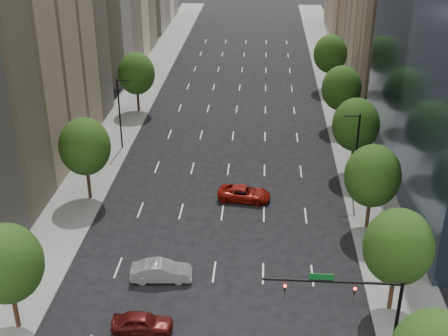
% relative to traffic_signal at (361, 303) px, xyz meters
% --- Properties ---
extents(sidewalk_left, '(6.00, 200.00, 0.15)m').
position_rel_traffic_signal_xyz_m(sidewalk_left, '(-26.03, 30.00, -5.10)').
color(sidewalk_left, slate).
rests_on(sidewalk_left, ground).
extents(sidewalk_right, '(6.00, 200.00, 0.15)m').
position_rel_traffic_signal_xyz_m(sidewalk_right, '(4.97, 30.00, -5.10)').
color(sidewalk_right, slate).
rests_on(sidewalk_right, ground).
extents(tree_right_1, '(5.20, 5.20, 8.75)m').
position_rel_traffic_signal_xyz_m(tree_right_1, '(3.47, 6.00, 0.58)').
color(tree_right_1, '#382316').
rests_on(tree_right_1, ground).
extents(tree_right_2, '(5.20, 5.20, 8.61)m').
position_rel_traffic_signal_xyz_m(tree_right_2, '(3.47, 18.00, 0.43)').
color(tree_right_2, '#382316').
rests_on(tree_right_2, ground).
extents(tree_right_3, '(5.20, 5.20, 8.89)m').
position_rel_traffic_signal_xyz_m(tree_right_3, '(3.47, 30.00, 0.72)').
color(tree_right_3, '#382316').
rests_on(tree_right_3, ground).
extents(tree_right_4, '(5.20, 5.20, 8.46)m').
position_rel_traffic_signal_xyz_m(tree_right_4, '(3.47, 44.00, 0.29)').
color(tree_right_4, '#382316').
rests_on(tree_right_4, ground).
extents(tree_right_5, '(5.20, 5.20, 8.75)m').
position_rel_traffic_signal_xyz_m(tree_right_5, '(3.47, 60.00, 0.58)').
color(tree_right_5, '#382316').
rests_on(tree_right_5, ground).
extents(tree_left_0, '(5.20, 5.20, 8.75)m').
position_rel_traffic_signal_xyz_m(tree_left_0, '(-24.53, 2.00, 0.58)').
color(tree_left_0, '#382316').
rests_on(tree_left_0, ground).
extents(tree_left_1, '(5.20, 5.20, 8.97)m').
position_rel_traffic_signal_xyz_m(tree_left_1, '(-24.53, 22.00, 0.79)').
color(tree_left_1, '#382316').
rests_on(tree_left_1, ground).
extents(tree_left_2, '(5.20, 5.20, 8.68)m').
position_rel_traffic_signal_xyz_m(tree_left_2, '(-24.53, 48.00, 0.50)').
color(tree_left_2, '#382316').
rests_on(tree_left_2, ground).
extents(streetlight_rn, '(1.70, 0.20, 9.00)m').
position_rel_traffic_signal_xyz_m(streetlight_rn, '(2.91, 25.00, -0.33)').
color(streetlight_rn, black).
rests_on(streetlight_rn, ground).
extents(streetlight_ln, '(1.70, 0.20, 9.00)m').
position_rel_traffic_signal_xyz_m(streetlight_ln, '(-23.96, 35.00, -0.33)').
color(streetlight_ln, black).
rests_on(streetlight_ln, ground).
extents(traffic_signal, '(9.12, 0.40, 7.38)m').
position_rel_traffic_signal_xyz_m(traffic_signal, '(0.00, 0.00, 0.00)').
color(traffic_signal, black).
rests_on(traffic_signal, ground).
extents(car_maroon, '(4.58, 1.95, 1.54)m').
position_rel_traffic_signal_xyz_m(car_maroon, '(-15.21, 2.25, -4.40)').
color(car_maroon, '#4B0E0C').
rests_on(car_maroon, ground).
extents(car_silver, '(5.22, 2.19, 1.68)m').
position_rel_traffic_signal_xyz_m(car_silver, '(-14.82, 8.61, -4.33)').
color(car_silver, '#A4A5AA').
rests_on(car_silver, ground).
extents(car_red_far, '(5.72, 3.15, 1.52)m').
position_rel_traffic_signal_xyz_m(car_red_far, '(-8.44, 22.83, -4.41)').
color(car_red_far, maroon).
rests_on(car_red_far, ground).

